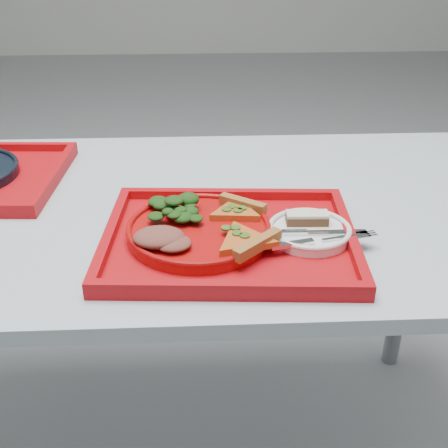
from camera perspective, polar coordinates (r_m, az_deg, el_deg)
The scene contains 11 objects.
table at distance 1.21m, azimuth -7.77°, elevation -1.10°, with size 1.60×0.80×0.75m.
tray_main at distance 1.02m, azimuth 0.55°, elevation -1.75°, with size 0.45×0.35×0.01m, color #AC090E.
dinner_plate at distance 1.02m, azimuth -2.56°, elevation -0.81°, with size 0.26×0.26×0.02m, color #A70B0B.
side_plate at distance 1.03m, azimuth 8.64°, elevation -0.92°, with size 0.15×0.15×0.01m, color white.
pizza_slice_a at distance 0.96m, azimuth 2.05°, elevation -1.46°, with size 0.12×0.11×0.02m, color orange, non-canonical shape.
pizza_slice_b at distance 1.05m, azimuth 1.16°, elevation 1.47°, with size 0.11×0.09×0.02m, color orange, non-canonical shape.
salad_heap at distance 1.05m, azimuth -4.57°, elevation 1.96°, with size 0.10×0.09×0.05m, color black.
meat_portion at distance 0.96m, azimuth -6.64°, elevation -1.33°, with size 0.09×0.07×0.03m, color brown.
dessert_bar at distance 1.04m, azimuth 8.43°, elevation 0.61°, with size 0.08×0.03×0.02m.
knife at distance 1.01m, azimuth 9.27°, elevation -0.81°, with size 0.18×0.02×0.01m, color silver.
fork at distance 0.99m, azimuth 9.84°, elevation -1.61°, with size 0.18×0.02×0.01m, color silver.
Camera 1 is at (0.11, -1.05, 1.27)m, focal length 45.00 mm.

